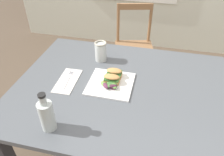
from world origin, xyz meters
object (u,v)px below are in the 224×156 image
at_px(sandwich_half_back, 114,73).
at_px(bottle_cold_brew, 47,117).
at_px(plate_lunch, 111,84).
at_px(mason_jar_iced_tea, 101,52).
at_px(chair_wooden_far, 134,47).
at_px(dining_table, 122,100).
at_px(sandwich_half_front, 112,79).
at_px(fork_on_napkin, 68,78).

xyz_separation_m(sandwich_half_back, bottle_cold_brew, (-0.22, -0.48, 0.04)).
height_order(sandwich_half_back, bottle_cold_brew, bottle_cold_brew).
bearing_deg(plate_lunch, mason_jar_iced_tea, 117.29).
relative_size(sandwich_half_back, bottle_cold_brew, 0.45).
relative_size(plate_lunch, sandwich_half_back, 2.77).
relative_size(chair_wooden_far, mason_jar_iced_tea, 6.15).
bearing_deg(bottle_cold_brew, sandwich_half_back, 65.21).
bearing_deg(plate_lunch, dining_table, -5.79).
bearing_deg(mason_jar_iced_tea, dining_table, -51.84).
bearing_deg(sandwich_half_front, sandwich_half_back, 88.63).
xyz_separation_m(sandwich_half_front, fork_on_napkin, (-0.28, -0.02, -0.03)).
xyz_separation_m(chair_wooden_far, mason_jar_iced_tea, (-0.14, -0.77, 0.36)).
height_order(fork_on_napkin, mason_jar_iced_tea, mason_jar_iced_tea).
distance_m(bottle_cold_brew, mason_jar_iced_tea, 0.67).
height_order(plate_lunch, bottle_cold_brew, bottle_cold_brew).
bearing_deg(fork_on_napkin, sandwich_half_front, 4.06).
relative_size(chair_wooden_far, sandwich_half_front, 8.78).
bearing_deg(sandwich_half_back, dining_table, -50.04).
bearing_deg(plate_lunch, sandwich_half_back, 84.63).
height_order(chair_wooden_far, sandwich_half_back, chair_wooden_far).
relative_size(chair_wooden_far, sandwich_half_back, 8.78).
bearing_deg(plate_lunch, chair_wooden_far, 89.44).
xyz_separation_m(sandwich_half_back, mason_jar_iced_tea, (-0.14, 0.19, 0.03)).
relative_size(dining_table, fork_on_napkin, 7.14).
relative_size(sandwich_half_front, sandwich_half_back, 1.00).
xyz_separation_m(chair_wooden_far, bottle_cold_brew, (-0.22, -1.43, 0.37)).
xyz_separation_m(fork_on_napkin, mason_jar_iced_tea, (0.14, 0.27, 0.06)).
bearing_deg(chair_wooden_far, mason_jar_iced_tea, -100.70).
xyz_separation_m(dining_table, sandwich_half_front, (-0.07, 0.02, 0.15)).
bearing_deg(fork_on_napkin, plate_lunch, 2.19).
relative_size(sandwich_half_front, bottle_cold_brew, 0.45).
relative_size(dining_table, chair_wooden_far, 1.53).
bearing_deg(plate_lunch, fork_on_napkin, -177.81).
distance_m(plate_lunch, sandwich_half_back, 0.08).
bearing_deg(sandwich_half_front, dining_table, -13.56).
bearing_deg(sandwich_half_back, bottle_cold_brew, -114.79).
height_order(sandwich_half_front, mason_jar_iced_tea, mason_jar_iced_tea).
height_order(plate_lunch, sandwich_half_back, sandwich_half_back).
bearing_deg(fork_on_napkin, bottle_cold_brew, -80.91).
distance_m(fork_on_napkin, bottle_cold_brew, 0.40).
xyz_separation_m(fork_on_napkin, bottle_cold_brew, (0.06, -0.39, 0.07)).
xyz_separation_m(plate_lunch, fork_on_napkin, (-0.28, -0.01, 0.00)).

